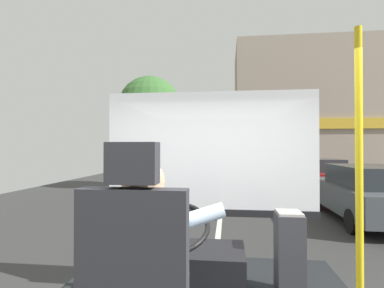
# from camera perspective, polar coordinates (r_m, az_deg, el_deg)

# --- Properties ---
(ground) EXTENTS (18.00, 44.00, 0.06)m
(ground) POSITION_cam_1_polar(r_m,az_deg,el_deg) (10.92, 5.73, -10.83)
(ground) COLOR #313131
(bus_driver) EXTENTS (0.81, 0.56, 0.78)m
(bus_driver) POSITION_cam_1_polar(r_m,az_deg,el_deg) (1.62, -8.72, -20.60)
(bus_driver) COLOR #282833
(bus_driver) RESTS_ON driver_seat
(steering_console) EXTENTS (1.10, 1.01, 0.85)m
(steering_console) POSITION_cam_1_polar(r_m,az_deg,el_deg) (2.82, -2.13, -22.60)
(steering_console) COLOR black
(steering_console) RESTS_ON bus_floor
(handrail_pole) EXTENTS (0.04, 0.04, 2.02)m
(handrail_pole) POSITION_cam_1_polar(r_m,az_deg,el_deg) (2.10, 29.26, -7.96)
(handrail_pole) COLOR yellow
(handrail_pole) RESTS_ON bus_floor
(fare_box) EXTENTS (0.22, 0.28, 0.73)m
(fare_box) POSITION_cam_1_polar(r_m,az_deg,el_deg) (2.87, 18.04, -19.29)
(fare_box) COLOR #333338
(fare_box) RESTS_ON bus_floor
(windshield_panel) EXTENTS (2.50, 0.08, 1.48)m
(windshield_panel) POSITION_cam_1_polar(r_m,az_deg,el_deg) (3.58, 3.45, -4.41)
(windshield_panel) COLOR silver
(street_tree) EXTENTS (2.86, 2.86, 5.15)m
(street_tree) POSITION_cam_1_polar(r_m,az_deg,el_deg) (13.85, -8.01, 6.74)
(street_tree) COLOR #4C3828
(street_tree) RESTS_ON ground
(shop_building) EXTENTS (12.16, 5.68, 8.50)m
(shop_building) POSITION_cam_1_polar(r_m,az_deg,el_deg) (21.79, 24.63, 5.55)
(shop_building) COLOR gray
(shop_building) RESTS_ON ground
(parked_car_charcoal) EXTENTS (1.88, 4.16, 1.44)m
(parked_car_charcoal) POSITION_cam_1_polar(r_m,az_deg,el_deg) (9.02, 30.44, -7.97)
(parked_car_charcoal) COLOR #474C51
(parked_car_charcoal) RESTS_ON ground
(parked_car_red) EXTENTS (1.77, 3.85, 1.43)m
(parked_car_red) POSITION_cam_1_polar(r_m,az_deg,el_deg) (13.70, 23.04, -5.50)
(parked_car_red) COLOR maroon
(parked_car_red) RESTS_ON ground
(parked_car_silver) EXTENTS (1.94, 3.97, 1.41)m
(parked_car_silver) POSITION_cam_1_polar(r_m,az_deg,el_deg) (18.11, 18.49, -4.37)
(parked_car_silver) COLOR silver
(parked_car_silver) RESTS_ON ground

